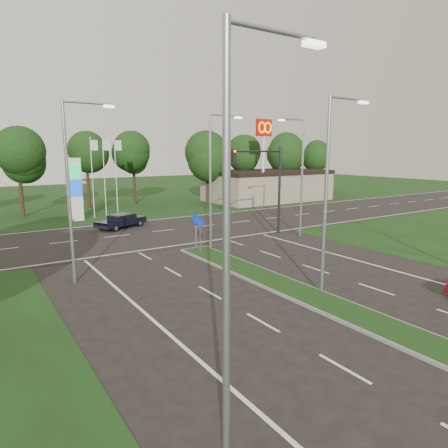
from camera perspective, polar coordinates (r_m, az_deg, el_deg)
ground at (r=15.72m, az=28.29°, el=-15.76°), size 160.00×160.00×0.00m
verge_far at (r=63.08m, az=-21.30°, el=3.62°), size 160.00×50.00×0.02m
cross_road at (r=33.64m, az=-10.17°, el=-1.14°), size 160.00×12.00×0.02m
median_kerb at (r=17.71m, az=16.71°, el=-11.76°), size 2.00×26.00×0.12m
commercial_building at (r=55.03m, az=6.23°, el=5.47°), size 16.00×9.00×4.00m
streetlight_median_near at (r=18.59m, az=14.81°, el=5.32°), size 2.53×0.22×9.00m
streetlight_median_far at (r=26.34m, az=-1.60°, el=7.03°), size 2.53×0.22×9.00m
streetlight_left_near at (r=7.95m, az=1.56°, el=-0.61°), size 2.53×0.22×9.00m
streetlight_left_far at (r=20.96m, az=-20.86°, el=5.52°), size 2.53×0.22×9.00m
streetlight_right_far at (r=31.13m, az=10.84°, el=7.36°), size 2.53×0.22×9.00m
traffic_signal at (r=31.58m, az=6.16°, el=6.74°), size 5.10×0.42×7.00m
median_signs at (r=26.59m, az=-3.85°, el=-0.27°), size 1.16×1.76×2.38m
gas_pylon at (r=40.62m, az=-20.31°, el=4.89°), size 5.80×1.26×8.00m
mcdonalds_sign at (r=49.21m, az=5.71°, el=11.89°), size 2.20×0.47×10.40m
treeline_far at (r=48.10m, az=-17.89°, el=10.12°), size 6.00×6.00×9.90m
navy_sedan at (r=35.86m, az=-14.49°, el=0.46°), size 4.78×3.50×1.22m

